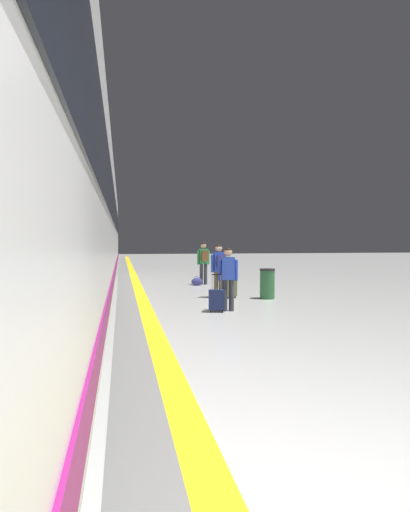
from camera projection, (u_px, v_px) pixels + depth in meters
name	position (u px, v px, depth m)	size (l,w,h in m)	color
safety_line_strip	(147.00, 311.00, 10.81)	(0.36, 80.00, 0.01)	yellow
tactile_edge_band	(131.00, 312.00, 10.74)	(0.73, 80.00, 0.01)	slate
high_speed_train	(46.00, 206.00, 9.53)	(2.94, 29.86, 4.97)	#38383D
passenger_near	(228.00, 274.00, 10.87)	(0.49, 0.23, 1.58)	#383842
suitcase_near	(216.00, 300.00, 10.71)	(0.42, 0.31, 0.94)	#19234C
passenger_mid	(219.00, 266.00, 13.45)	(0.50, 0.38, 1.64)	brown
suitcase_mid	(230.00, 286.00, 13.39)	(0.42, 0.31, 0.68)	#596038
passenger_far	(204.00, 260.00, 17.56)	(0.52, 0.37, 1.69)	#383842
duffel_bag_far	(197.00, 282.00, 17.25)	(0.44, 0.26, 0.36)	navy
waste_bin	(267.00, 284.00, 13.22)	(0.46, 0.46, 0.91)	#2D6638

